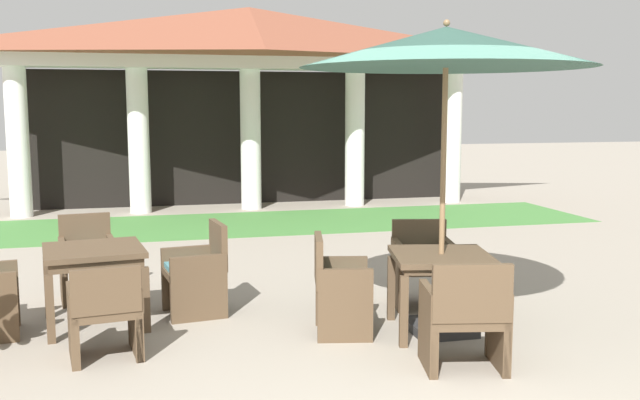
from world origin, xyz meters
name	(u,v)px	position (x,y,z in m)	size (l,w,h in m)	color
ground_plane	(447,394)	(0.00, 0.00, 0.00)	(60.00, 60.00, 0.00)	#9E9384
background_pavilion	(249,55)	(0.00, 9.55, 3.01)	(9.71, 2.69, 3.90)	white
lawn_strip	(266,223)	(0.00, 7.67, 0.00)	(11.51, 2.62, 0.01)	#47843D
patio_table_near_foreground	(94,259)	(-2.53, 2.30, 0.63)	(0.99, 0.99, 0.74)	brown
patio_chair_near_foreground_south	(105,313)	(-2.40, 1.35, 0.38)	(0.62, 0.60, 0.79)	brown
patio_chair_near_foreground_north	(87,261)	(-2.66, 3.26, 0.41)	(0.62, 0.59, 0.89)	brown
patio_chair_near_foreground_east	(197,273)	(-1.57, 2.44, 0.41)	(0.62, 0.61, 0.90)	brown
patio_table_mid_left	(441,265)	(0.51, 1.33, 0.62)	(1.01, 1.01, 0.73)	brown
patio_umbrella_mid_left	(446,51)	(0.51, 1.33, 2.51)	(2.55, 2.55, 2.78)	#2D2D2D
patio_chair_mid_left_south	(465,318)	(0.33, 0.43, 0.41)	(0.71, 0.64, 0.88)	brown
patio_chair_mid_left_north	(422,266)	(0.70, 2.23, 0.40)	(0.70, 0.69, 0.85)	brown
patio_chair_mid_left_west	(339,288)	(-0.38, 1.51, 0.42)	(0.59, 0.65, 0.89)	brown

